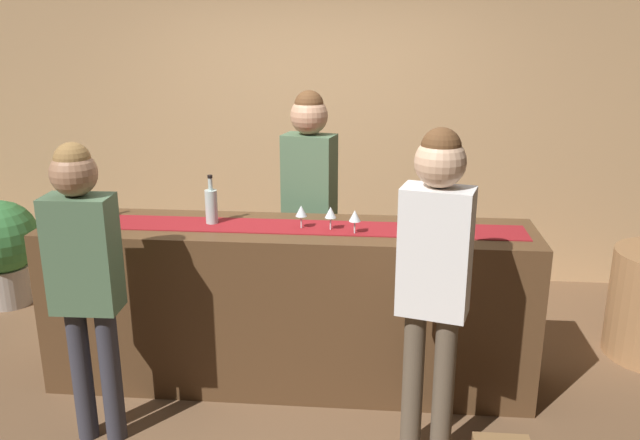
% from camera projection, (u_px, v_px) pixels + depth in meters
% --- Properties ---
extents(ground_plane, '(10.00, 10.00, 0.00)m').
position_uv_depth(ground_plane, '(289.00, 379.00, 4.23)').
color(ground_plane, brown).
extents(back_wall, '(6.00, 0.12, 2.90)m').
position_uv_depth(back_wall, '(317.00, 112.00, 5.61)').
color(back_wall, tan).
rests_on(back_wall, ground).
extents(bar_counter, '(2.96, 0.60, 1.03)m').
position_uv_depth(bar_counter, '(288.00, 306.00, 4.08)').
color(bar_counter, '#543821').
rests_on(bar_counter, ground).
extents(counter_runner_cloth, '(2.81, 0.28, 0.01)m').
position_uv_depth(counter_runner_cloth, '(287.00, 227.00, 3.93)').
color(counter_runner_cloth, maroon).
rests_on(counter_runner_cloth, bar_counter).
extents(wine_bottle_green, '(0.07, 0.07, 0.30)m').
position_uv_depth(wine_bottle_green, '(450.00, 214.00, 3.80)').
color(wine_bottle_green, '#194723').
rests_on(wine_bottle_green, bar_counter).
extents(wine_bottle_amber, '(0.07, 0.07, 0.30)m').
position_uv_depth(wine_bottle_amber, '(86.00, 203.00, 4.02)').
color(wine_bottle_amber, brown).
rests_on(wine_bottle_amber, bar_counter).
extents(wine_bottle_clear, '(0.07, 0.07, 0.30)m').
position_uv_depth(wine_bottle_clear, '(211.00, 206.00, 3.96)').
color(wine_bottle_clear, '#B2C6C1').
rests_on(wine_bottle_clear, bar_counter).
extents(wine_glass_near_customer, '(0.07, 0.07, 0.14)m').
position_uv_depth(wine_glass_near_customer, '(355.00, 217.00, 3.77)').
color(wine_glass_near_customer, silver).
rests_on(wine_glass_near_customer, bar_counter).
extents(wine_glass_mid_counter, '(0.07, 0.07, 0.14)m').
position_uv_depth(wine_glass_mid_counter, '(301.00, 212.00, 3.87)').
color(wine_glass_mid_counter, silver).
rests_on(wine_glass_mid_counter, bar_counter).
extents(wine_glass_far_end, '(0.07, 0.07, 0.14)m').
position_uv_depth(wine_glass_far_end, '(331.00, 213.00, 3.84)').
color(wine_glass_far_end, silver).
rests_on(wine_glass_far_end, bar_counter).
extents(bartender, '(0.38, 0.28, 1.77)m').
position_uv_depth(bartender, '(309.00, 190.00, 4.45)').
color(bartender, '#26262B').
rests_on(bartender, ground).
extents(customer_sipping, '(0.38, 0.28, 1.74)m').
position_uv_depth(customer_sipping, '(435.00, 262.00, 3.21)').
color(customer_sipping, brown).
rests_on(customer_sipping, ground).
extents(customer_browsing, '(0.34, 0.23, 1.65)m').
position_uv_depth(customer_browsing, '(84.00, 266.00, 3.36)').
color(customer_browsing, '#33333D').
rests_on(customer_browsing, ground).
extents(potted_plant_tall, '(0.58, 0.58, 0.86)m').
position_uv_depth(potted_plant_tall, '(2.00, 246.00, 5.22)').
color(potted_plant_tall, '#9E9389').
rests_on(potted_plant_tall, ground).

